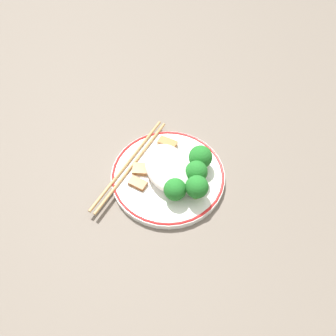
# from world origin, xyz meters

# --- Properties ---
(ground_plane) EXTENTS (3.00, 3.00, 0.00)m
(ground_plane) POSITION_xyz_m (0.00, 0.00, 0.00)
(ground_plane) COLOR #665B51
(plate) EXTENTS (0.22, 0.22, 0.02)m
(plate) POSITION_xyz_m (0.00, 0.00, 0.01)
(plate) COLOR white
(plate) RESTS_ON ground_plane
(rice_mound) EXTENTS (0.11, 0.08, 0.04)m
(rice_mound) POSITION_xyz_m (0.00, 0.00, 0.03)
(rice_mound) COLOR white
(rice_mound) RESTS_ON plate
(broccoli_back_left) EXTENTS (0.04, 0.04, 0.05)m
(broccoli_back_left) POSITION_xyz_m (-0.05, 0.01, 0.04)
(broccoli_back_left) COLOR #72AD4C
(broccoli_back_left) RESTS_ON plate
(broccoli_back_center) EXTENTS (0.04, 0.04, 0.05)m
(broccoli_back_center) POSITION_xyz_m (-0.07, -0.03, 0.05)
(broccoli_back_center) COLOR #72AD4C
(broccoli_back_center) RESTS_ON plate
(broccoli_back_right) EXTENTS (0.04, 0.04, 0.05)m
(broccoli_back_right) POSITION_xyz_m (-0.03, -0.04, 0.04)
(broccoli_back_right) COLOR #72AD4C
(broccoli_back_right) RESTS_ON plate
(broccoli_mid_left) EXTENTS (0.04, 0.04, 0.05)m
(broccoli_mid_left) POSITION_xyz_m (-0.01, -0.06, 0.04)
(broccoli_mid_left) COLOR #72AD4C
(broccoli_mid_left) RESTS_ON plate
(meat_near_front) EXTENTS (0.03, 0.03, 0.01)m
(meat_near_front) POSITION_xyz_m (0.02, -0.03, 0.02)
(meat_near_front) COLOR brown
(meat_near_front) RESTS_ON plate
(meat_near_left) EXTENTS (0.04, 0.04, 0.01)m
(meat_near_left) POSITION_xyz_m (0.07, -0.03, 0.02)
(meat_near_left) COLOR #9E6633
(meat_near_left) RESTS_ON plate
(meat_near_right) EXTENTS (0.04, 0.04, 0.01)m
(meat_near_right) POSITION_xyz_m (0.00, 0.06, 0.02)
(meat_near_right) COLOR brown
(meat_near_right) RESTS_ON plate
(meat_near_back) EXTENTS (0.04, 0.04, 0.01)m
(meat_near_back) POSITION_xyz_m (0.03, 0.05, 0.02)
(meat_near_back) COLOR #9E6633
(meat_near_back) RESTS_ON plate
(chopsticks) EXTENTS (0.16, 0.21, 0.01)m
(chopsticks) POSITION_xyz_m (0.05, 0.06, 0.02)
(chopsticks) COLOR #AD8451
(chopsticks) RESTS_ON plate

